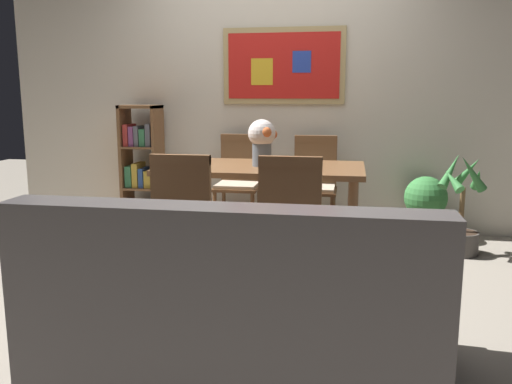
# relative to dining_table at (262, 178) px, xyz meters

# --- Properties ---
(ground_plane) EXTENTS (12.00, 12.00, 0.00)m
(ground_plane) POSITION_rel_dining_table_xyz_m (-0.07, -0.41, -0.64)
(ground_plane) COLOR gray
(wall_back_with_painting) EXTENTS (5.20, 0.14, 2.60)m
(wall_back_with_painting) POSITION_rel_dining_table_xyz_m (-0.06, 1.08, 0.66)
(wall_back_with_painting) COLOR beige
(wall_back_with_painting) RESTS_ON ground_plane
(dining_table) EXTENTS (1.53, 0.84, 0.74)m
(dining_table) POSITION_rel_dining_table_xyz_m (0.00, 0.00, 0.00)
(dining_table) COLOR brown
(dining_table) RESTS_ON ground_plane
(dining_chair_far_right) EXTENTS (0.40, 0.41, 0.91)m
(dining_chair_far_right) POSITION_rel_dining_table_xyz_m (0.35, 0.73, -0.10)
(dining_chair_far_right) COLOR brown
(dining_chair_far_right) RESTS_ON ground_plane
(dining_chair_near_right) EXTENTS (0.40, 0.41, 0.91)m
(dining_chair_near_right) POSITION_rel_dining_table_xyz_m (0.31, -0.74, -0.10)
(dining_chair_near_right) COLOR brown
(dining_chair_near_right) RESTS_ON ground_plane
(dining_chair_far_left) EXTENTS (0.40, 0.41, 0.91)m
(dining_chair_far_left) POSITION_rel_dining_table_xyz_m (-0.34, 0.77, -0.10)
(dining_chair_far_left) COLOR brown
(dining_chair_far_left) RESTS_ON ground_plane
(dining_chair_near_left) EXTENTS (0.40, 0.41, 0.91)m
(dining_chair_near_left) POSITION_rel_dining_table_xyz_m (-0.37, -0.77, -0.10)
(dining_chair_near_left) COLOR brown
(dining_chair_near_left) RESTS_ON ground_plane
(leather_couch) EXTENTS (1.80, 0.84, 0.84)m
(leather_couch) POSITION_rel_dining_table_xyz_m (0.15, -1.74, -0.33)
(leather_couch) COLOR #514C4C
(leather_couch) RESTS_ON ground_plane
(bookshelf) EXTENTS (0.36, 0.28, 1.17)m
(bookshelf) POSITION_rel_dining_table_xyz_m (-1.29, 0.80, -0.10)
(bookshelf) COLOR brown
(bookshelf) RESTS_ON ground_plane
(potted_ivy) EXTENTS (0.38, 0.38, 0.59)m
(potted_ivy) POSITION_rel_dining_table_xyz_m (1.33, 0.84, -0.31)
(potted_ivy) COLOR brown
(potted_ivy) RESTS_ON ground_plane
(potted_palm) EXTENTS (0.38, 0.39, 0.83)m
(potted_palm) POSITION_rel_dining_table_xyz_m (1.55, 0.41, -0.35)
(potted_palm) COLOR #4C4742
(potted_palm) RESTS_ON ground_plane
(flower_vase) EXTENTS (0.22, 0.21, 0.35)m
(flower_vase) POSITION_rel_dining_table_xyz_m (0.00, -0.02, 0.30)
(flower_vase) COLOR slate
(flower_vase) RESTS_ON dining_table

